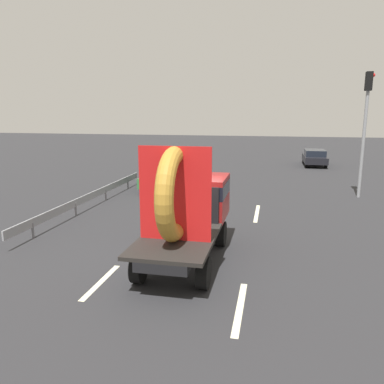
% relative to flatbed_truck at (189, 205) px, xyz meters
% --- Properties ---
extents(ground_plane, '(120.00, 120.00, 0.00)m').
position_rel_flatbed_truck_xyz_m(ground_plane, '(-0.40, -0.02, -1.60)').
color(ground_plane, '#28282B').
extents(flatbed_truck, '(2.02, 5.10, 3.50)m').
position_rel_flatbed_truck_xyz_m(flatbed_truck, '(0.00, 0.00, 0.00)').
color(flatbed_truck, black).
rests_on(flatbed_truck, ground_plane).
extents(distant_sedan, '(1.80, 4.20, 1.37)m').
position_rel_flatbed_truck_xyz_m(distant_sedan, '(-3.66, 9.90, -0.87)').
color(distant_sedan, black).
rests_on(distant_sedan, ground_plane).
extents(traffic_light, '(0.42, 0.36, 6.25)m').
position_rel_flatbed_truck_xyz_m(traffic_light, '(6.83, 9.80, 2.44)').
color(traffic_light, gray).
rests_on(traffic_light, ground_plane).
extents(guardrail, '(0.10, 11.95, 0.71)m').
position_rel_flatbed_truck_xyz_m(guardrail, '(-5.70, 4.92, -1.08)').
color(guardrail, gray).
rests_on(guardrail, ground_plane).
extents(lane_dash_left_near, '(0.16, 2.15, 0.01)m').
position_rel_flatbed_truck_xyz_m(lane_dash_left_near, '(-1.83, -2.34, -1.60)').
color(lane_dash_left_near, beige).
rests_on(lane_dash_left_near, ground_plane).
extents(lane_dash_left_far, '(0.16, 2.91, 0.01)m').
position_rel_flatbed_truck_xyz_m(lane_dash_left_far, '(-1.83, 5.45, -1.60)').
color(lane_dash_left_far, beige).
rests_on(lane_dash_left_far, ground_plane).
extents(lane_dash_right_near, '(0.16, 2.46, 0.01)m').
position_rel_flatbed_truck_xyz_m(lane_dash_right_near, '(1.83, -2.92, -1.60)').
color(lane_dash_right_near, beige).
rests_on(lane_dash_right_near, ground_plane).
extents(lane_dash_right_far, '(0.16, 2.93, 0.01)m').
position_rel_flatbed_truck_xyz_m(lane_dash_right_far, '(1.83, 5.45, -1.60)').
color(lane_dash_right_far, beige).
rests_on(lane_dash_right_far, ground_plane).
extents(oncoming_car, '(1.72, 4.02, 1.31)m').
position_rel_flatbed_truck_xyz_m(oncoming_car, '(5.74, 21.63, -0.90)').
color(oncoming_car, black).
rests_on(oncoming_car, ground_plane).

